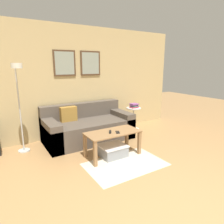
{
  "coord_description": "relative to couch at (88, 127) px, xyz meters",
  "views": [
    {
      "loc": [
        -1.77,
        -0.92,
        1.67
      ],
      "look_at": [
        0.06,
        2.04,
        0.85
      ],
      "focal_mm": 32.0,
      "sensor_mm": 36.0,
      "label": 1
    }
  ],
  "objects": [
    {
      "name": "storage_bin",
      "position": [
        0.03,
        -1.02,
        -0.18
      ],
      "size": [
        0.48,
        0.43,
        0.22
      ],
      "color": "gray",
      "rests_on": "ground_plane"
    },
    {
      "name": "area_rug",
      "position": [
        0.04,
        -1.42,
        -0.29
      ],
      "size": [
        1.34,
        0.86,
        0.01
      ],
      "primitive_type": "cube",
      "color": "beige",
      "rests_on": "ground_plane"
    },
    {
      "name": "cell_phone",
      "position": [
        0.1,
        -1.09,
        0.19
      ],
      "size": [
        0.12,
        0.15,
        0.01
      ],
      "primitive_type": "cube",
      "rotation": [
        0.0,
        0.0,
        -0.47
      ],
      "color": "black",
      "rests_on": "coffee_table"
    },
    {
      "name": "coffee_table",
      "position": [
        0.04,
        -1.0,
        0.09
      ],
      "size": [
        1.02,
        0.49,
        0.47
      ],
      "color": "#997047",
      "rests_on": "ground_plane"
    },
    {
      "name": "book_stack",
      "position": [
        1.35,
        0.05,
        0.35
      ],
      "size": [
        0.22,
        0.2,
        0.11
      ],
      "color": "#B73333",
      "rests_on": "side_table"
    },
    {
      "name": "wall_back",
      "position": [
        -0.03,
        0.5,
        0.99
      ],
      "size": [
        5.6,
        0.09,
        2.55
      ],
      "color": "tan",
      "rests_on": "ground_plane"
    },
    {
      "name": "side_table",
      "position": [
        1.34,
        0.05,
        0.06
      ],
      "size": [
        0.38,
        0.38,
        0.59
      ],
      "color": "white",
      "rests_on": "ground_plane"
    },
    {
      "name": "remote_control",
      "position": [
        -0.01,
        -1.01,
        0.19
      ],
      "size": [
        0.11,
        0.15,
        0.02
      ],
      "primitive_type": "cube",
      "rotation": [
        0.0,
        0.0,
        -0.54
      ],
      "color": "black",
      "rests_on": "coffee_table"
    },
    {
      "name": "floor_lamp",
      "position": [
        -1.36,
        -0.04,
        0.88
      ],
      "size": [
        0.22,
        0.45,
        1.71
      ],
      "color": "silver",
      "rests_on": "ground_plane"
    },
    {
      "name": "couch",
      "position": [
        0.0,
        0.0,
        0.0
      ],
      "size": [
        1.94,
        0.94,
        0.8
      ],
      "color": "brown",
      "rests_on": "ground_plane"
    }
  ]
}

